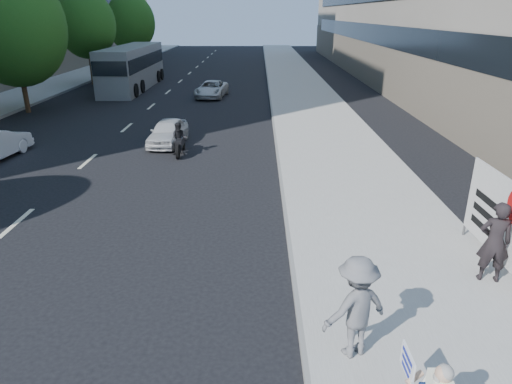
{
  "coord_description": "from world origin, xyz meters",
  "views": [
    {
      "loc": [
        0.63,
        -10.13,
        5.76
      ],
      "look_at": [
        0.57,
        0.72,
        1.5
      ],
      "focal_mm": 32.0,
      "sensor_mm": 36.0,
      "label": 1
    }
  ],
  "objects_px": {
    "motorcycle": "(180,140)",
    "pedestrian_woman": "(494,242)",
    "protest_banner": "(499,216)",
    "white_sedan_near": "(168,132)",
    "bus": "(133,68)",
    "white_sedan_far": "(212,89)",
    "jogger": "(356,307)"
  },
  "relations": [
    {
      "from": "protest_banner",
      "to": "white_sedan_far",
      "type": "height_order",
      "value": "protest_banner"
    },
    {
      "from": "pedestrian_woman",
      "to": "white_sedan_near",
      "type": "xyz_separation_m",
      "value": [
        -9.41,
        11.91,
        -0.51
      ]
    },
    {
      "from": "jogger",
      "to": "motorcycle",
      "type": "height_order",
      "value": "jogger"
    },
    {
      "from": "white_sedan_far",
      "to": "motorcycle",
      "type": "relative_size",
      "value": 2.05
    },
    {
      "from": "white_sedan_far",
      "to": "bus",
      "type": "relative_size",
      "value": 0.35
    },
    {
      "from": "motorcycle",
      "to": "pedestrian_woman",
      "type": "bearing_deg",
      "value": -51.89
    },
    {
      "from": "white_sedan_near",
      "to": "bus",
      "type": "xyz_separation_m",
      "value": [
        -6.02,
        17.3,
        1.05
      ]
    },
    {
      "from": "motorcycle",
      "to": "jogger",
      "type": "bearing_deg",
      "value": -69.97
    },
    {
      "from": "jogger",
      "to": "pedestrian_woman",
      "type": "xyz_separation_m",
      "value": [
        3.5,
        2.39,
        0.0
      ]
    },
    {
      "from": "protest_banner",
      "to": "white_sedan_near",
      "type": "height_order",
      "value": "protest_banner"
    },
    {
      "from": "motorcycle",
      "to": "bus",
      "type": "relative_size",
      "value": 0.17
    },
    {
      "from": "white_sedan_near",
      "to": "white_sedan_far",
      "type": "bearing_deg",
      "value": 91.31
    },
    {
      "from": "pedestrian_woman",
      "to": "white_sedan_near",
      "type": "distance_m",
      "value": 15.19
    },
    {
      "from": "jogger",
      "to": "white_sedan_far",
      "type": "height_order",
      "value": "jogger"
    },
    {
      "from": "pedestrian_woman",
      "to": "bus",
      "type": "relative_size",
      "value": 0.16
    },
    {
      "from": "white_sedan_far",
      "to": "bus",
      "type": "height_order",
      "value": "bus"
    },
    {
      "from": "white_sedan_near",
      "to": "motorcycle",
      "type": "relative_size",
      "value": 1.68
    },
    {
      "from": "white_sedan_near",
      "to": "bus",
      "type": "height_order",
      "value": "bus"
    },
    {
      "from": "protest_banner",
      "to": "motorcycle",
      "type": "relative_size",
      "value": 1.5
    },
    {
      "from": "white_sedan_near",
      "to": "bus",
      "type": "bearing_deg",
      "value": 113.98
    },
    {
      "from": "white_sedan_near",
      "to": "white_sedan_far",
      "type": "relative_size",
      "value": 0.82
    },
    {
      "from": "white_sedan_far",
      "to": "bus",
      "type": "xyz_separation_m",
      "value": [
        -6.81,
        4.32,
        1.05
      ]
    },
    {
      "from": "white_sedan_near",
      "to": "motorcycle",
      "type": "height_order",
      "value": "motorcycle"
    },
    {
      "from": "pedestrian_woman",
      "to": "protest_banner",
      "type": "xyz_separation_m",
      "value": [
        0.38,
        0.72,
        0.31
      ]
    },
    {
      "from": "protest_banner",
      "to": "bus",
      "type": "distance_m",
      "value": 32.58
    },
    {
      "from": "pedestrian_woman",
      "to": "motorcycle",
      "type": "bearing_deg",
      "value": -39.26
    },
    {
      "from": "jogger",
      "to": "white_sedan_near",
      "type": "distance_m",
      "value": 15.48
    },
    {
      "from": "pedestrian_woman",
      "to": "protest_banner",
      "type": "bearing_deg",
      "value": -107.19
    },
    {
      "from": "jogger",
      "to": "bus",
      "type": "bearing_deg",
      "value": -92.63
    },
    {
      "from": "protest_banner",
      "to": "bus",
      "type": "bearing_deg",
      "value": 119.02
    },
    {
      "from": "pedestrian_woman",
      "to": "white_sedan_far",
      "type": "height_order",
      "value": "pedestrian_woman"
    },
    {
      "from": "white_sedan_near",
      "to": "white_sedan_far",
      "type": "xyz_separation_m",
      "value": [
        0.79,
        12.98,
        -0.0
      ]
    }
  ]
}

